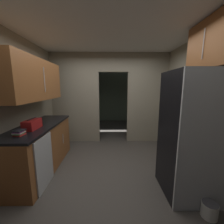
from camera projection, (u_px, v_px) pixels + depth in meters
The scene contains 13 objects.
ground at pixel (110, 172), 2.78m from camera, with size 20.00×20.00×0.00m, color #47423D.
kitchen_overhead_slab at pixel (109, 36), 2.81m from camera, with size 3.81×7.36×0.06m, color silver.
kitchen_partition at pixel (109, 97), 4.19m from camera, with size 3.41×0.12×2.63m.
adjoining_room_shell at pixel (110, 95), 6.11m from camera, with size 3.41×2.86×2.63m.
kitchen_flank_right at pixel (223, 110), 2.17m from camera, with size 0.10×4.18×2.63m, color gray.
refrigerator at pixel (194, 135), 2.12m from camera, with size 0.82×0.78×1.89m.
lower_cabinet_run at pixel (41, 147), 2.82m from camera, with size 0.64×1.87×0.93m.
dishwasher at pixel (45, 162), 2.32m from camera, with size 0.02×0.56×0.87m.
upper_cabinet_counterside at pixel (35, 80), 2.59m from camera, with size 0.36×1.68×0.75m.
upper_cabinet_fridgeside at pixel (216, 44), 1.99m from camera, with size 0.36×0.91×0.69m.
boombox at pixel (32, 124), 2.46m from camera, with size 0.19×0.37×0.19m.
book_stack at pixel (19, 133), 2.13m from camera, with size 0.15×0.17×0.09m.
paint_can at pixel (209, 210), 1.81m from camera, with size 0.20×0.20×0.20m.
Camera 1 is at (0.01, -2.53, 1.66)m, focal length 22.52 mm.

